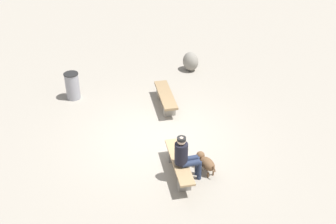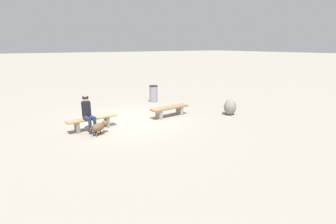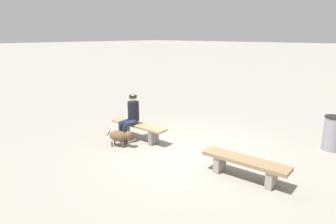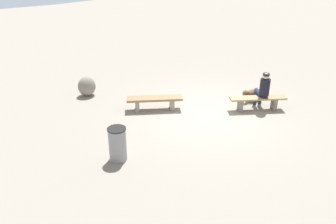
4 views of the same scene
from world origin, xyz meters
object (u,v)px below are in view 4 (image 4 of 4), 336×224
Objects in this scene: dog at (251,94)px; boulder at (87,86)px; bench_left at (155,101)px; trash_bin at (118,144)px; bench_right at (258,101)px; seated_person at (263,88)px.

dog is 5.87m from boulder.
bench_left is 2.04× the size of trash_bin.
boulder is (-5.84, 0.65, 0.06)m from dog.
seated_person reaches higher than bench_right.
bench_left is 2.77m from boulder.
boulder reaches higher than bench_right.
trash_bin is 4.51m from boulder.
bench_right is at bearing 70.07° from dog.
bench_right is at bearing 33.68° from trash_bin.
trash_bin is (-0.91, -2.98, 0.14)m from bench_left.
bench_left is 2.56× the size of dog.
trash_bin is (-4.28, -3.57, 0.16)m from dog.
trash_bin is at bearing -69.80° from boulder.
seated_person is 6.18m from boulder.
seated_person is at bearing 33.66° from trash_bin.
bench_left is at bearing 73.00° from trash_bin.
dog is 5.58m from trash_bin.
bench_right is 0.70m from dog.
bench_left is 3.41m from bench_right.
seated_person is at bearing -3.66° from bench_left.
bench_left is 3.61m from seated_person.
seated_person is 5.40m from trash_bin.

